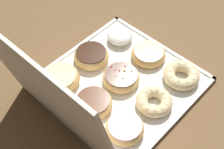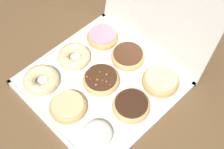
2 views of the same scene
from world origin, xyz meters
TOP-DOWN VIEW (x-y plane):
  - ground_plane at (0.00, 0.00)m, footprint 3.00×3.00m
  - donut_box at (0.00, 0.00)m, footprint 0.43×0.43m
  - cruller_donut_0 at (-0.13, -0.14)m, footprint 0.12×0.12m
  - glazed_ring_donut_1 at (-0.00, -0.14)m, footprint 0.12×0.12m
  - powdered_filled_donut_2 at (0.13, -0.14)m, footprint 0.09×0.09m
  - cruller_donut_3 at (-0.13, 0.00)m, footprint 0.11×0.11m
  - sprinkle_donut_4 at (-0.00, 0.00)m, footprint 0.12×0.12m
  - chocolate_frosted_donut_5 at (0.13, -0.00)m, footprint 0.12×0.12m
  - pink_frosted_donut_6 at (-0.13, 0.13)m, footprint 0.11×0.11m
  - chocolate_frosted_donut_7 at (-0.01, 0.13)m, footprint 0.11×0.11m
  - glazed_ring_donut_8 at (0.14, 0.13)m, footprint 0.12×0.12m

SIDE VIEW (x-z plane):
  - ground_plane at x=0.00m, z-range 0.00..0.00m
  - donut_box at x=0.00m, z-range 0.00..0.01m
  - glazed_ring_donut_1 at x=0.00m, z-range 0.01..0.05m
  - pink_frosted_donut_6 at x=-0.13m, z-range 0.01..0.05m
  - sprinkle_donut_4 at x=0.00m, z-range 0.01..0.05m
  - cruller_donut_3 at x=-0.13m, z-range 0.01..0.05m
  - chocolate_frosted_donut_7 at x=-0.01m, z-range 0.01..0.05m
  - glazed_ring_donut_8 at x=0.14m, z-range 0.01..0.05m
  - powdered_filled_donut_2 at x=0.13m, z-range 0.01..0.05m
  - cruller_donut_0 at x=-0.13m, z-range 0.01..0.05m
  - chocolate_frosted_donut_5 at x=0.13m, z-range 0.01..0.05m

